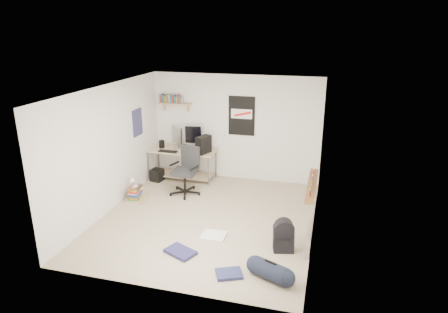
% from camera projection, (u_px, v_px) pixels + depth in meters
% --- Properties ---
extents(floor, '(4.00, 4.50, 0.01)m').
position_uv_depth(floor, '(207.00, 219.00, 7.73)').
color(floor, gray).
rests_on(floor, ground).
extents(ceiling, '(4.00, 4.50, 0.01)m').
position_uv_depth(ceiling, '(206.00, 89.00, 6.94)').
color(ceiling, white).
rests_on(ceiling, ground).
extents(back_wall, '(4.00, 0.01, 2.50)m').
position_uv_depth(back_wall, '(235.00, 128.00, 9.40)').
color(back_wall, silver).
rests_on(back_wall, ground).
extents(left_wall, '(0.01, 4.50, 2.50)m').
position_uv_depth(left_wall, '(109.00, 149.00, 7.83)').
color(left_wall, silver).
rests_on(left_wall, ground).
extents(right_wall, '(0.01, 4.50, 2.50)m').
position_uv_depth(right_wall, '(318.00, 167.00, 6.83)').
color(right_wall, silver).
rests_on(right_wall, ground).
extents(desk, '(1.71, 0.91, 0.74)m').
position_uv_depth(desk, '(182.00, 164.00, 9.63)').
color(desk, '#C0B385').
rests_on(desk, floor).
extents(monitor_left, '(0.35, 0.29, 0.40)m').
position_uv_depth(monitor_left, '(177.00, 140.00, 9.54)').
color(monitor_left, '#97969B').
rests_on(monitor_left, desk).
extents(monitor_right, '(0.44, 0.18, 0.47)m').
position_uv_depth(monitor_right, '(194.00, 139.00, 9.49)').
color(monitor_right, '#949499').
rests_on(monitor_right, desk).
extents(pc_tower, '(0.31, 0.42, 0.40)m').
position_uv_depth(pc_tower, '(204.00, 145.00, 9.15)').
color(pc_tower, black).
rests_on(pc_tower, desk).
extents(keyboard, '(0.44, 0.16, 0.02)m').
position_uv_depth(keyboard, '(168.00, 151.00, 9.29)').
color(keyboard, black).
rests_on(keyboard, desk).
extents(speaker_left, '(0.12, 0.12, 0.19)m').
position_uv_depth(speaker_left, '(162.00, 144.00, 9.57)').
color(speaker_left, black).
rests_on(speaker_left, desk).
extents(speaker_right, '(0.12, 0.12, 0.19)m').
position_uv_depth(speaker_right, '(194.00, 150.00, 9.12)').
color(speaker_right, black).
rests_on(speaker_right, desk).
extents(office_chair, '(0.88, 0.88, 1.07)m').
position_uv_depth(office_chair, '(184.00, 173.00, 8.69)').
color(office_chair, '#232325').
rests_on(office_chair, floor).
extents(wall_shelf, '(0.80, 0.22, 0.24)m').
position_uv_depth(wall_shelf, '(175.00, 103.00, 9.48)').
color(wall_shelf, tan).
rests_on(wall_shelf, back_wall).
extents(poster_back_wall, '(0.62, 0.03, 0.92)m').
position_uv_depth(poster_back_wall, '(242.00, 116.00, 9.24)').
color(poster_back_wall, black).
rests_on(poster_back_wall, back_wall).
extents(poster_left_wall, '(0.02, 0.42, 0.60)m').
position_uv_depth(poster_left_wall, '(137.00, 122.00, 8.85)').
color(poster_left_wall, navy).
rests_on(poster_left_wall, left_wall).
extents(window, '(0.10, 1.50, 1.26)m').
position_uv_depth(window, '(316.00, 151.00, 7.06)').
color(window, brown).
rests_on(window, right_wall).
extents(baseboard_heater, '(0.08, 2.50, 0.18)m').
position_uv_depth(baseboard_heater, '(311.00, 219.00, 7.49)').
color(baseboard_heater, '#B7B2A8').
rests_on(baseboard_heater, floor).
extents(backpack, '(0.39, 0.34, 0.45)m').
position_uv_depth(backpack, '(283.00, 239.00, 6.60)').
color(backpack, black).
rests_on(backpack, floor).
extents(duffel_bag, '(0.36, 0.36, 0.54)m').
position_uv_depth(duffel_bag, '(270.00, 271.00, 5.85)').
color(duffel_bag, black).
rests_on(duffel_bag, floor).
extents(tshirt, '(0.43, 0.37, 0.04)m').
position_uv_depth(tshirt, '(214.00, 235.00, 7.07)').
color(tshirt, silver).
rests_on(tshirt, floor).
extents(jeans_a, '(0.58, 0.49, 0.05)m').
position_uv_depth(jeans_a, '(180.00, 252.00, 6.54)').
color(jeans_a, '#23224D').
rests_on(jeans_a, floor).
extents(jeans_b, '(0.47, 0.42, 0.05)m').
position_uv_depth(jeans_b, '(229.00, 274.00, 5.97)').
color(jeans_b, navy).
rests_on(jeans_b, floor).
extents(book_stack, '(0.51, 0.43, 0.33)m').
position_uv_depth(book_stack, '(135.00, 193.00, 8.52)').
color(book_stack, brown).
rests_on(book_stack, floor).
extents(desk_lamp, '(0.16, 0.21, 0.19)m').
position_uv_depth(desk_lamp, '(135.00, 183.00, 8.42)').
color(desk_lamp, silver).
rests_on(desk_lamp, book_stack).
extents(subwoofer, '(0.31, 0.31, 0.30)m').
position_uv_depth(subwoofer, '(157.00, 175.00, 9.54)').
color(subwoofer, black).
rests_on(subwoofer, floor).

